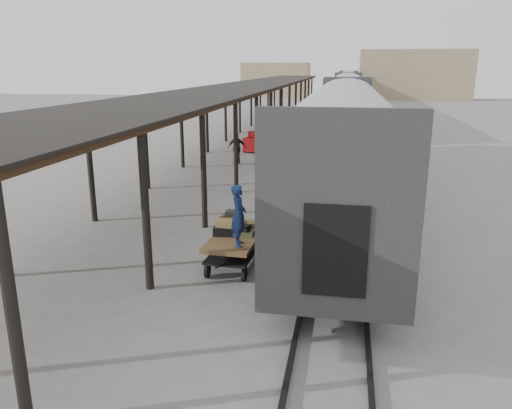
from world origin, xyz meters
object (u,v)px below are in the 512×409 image
object	(u,v)px
baggage_cart	(235,244)
pedestrian	(237,148)
porter	(239,215)
luggage_tug	(254,143)

from	to	relation	value
baggage_cart	pedestrian	distance (m)	15.16
baggage_cart	porter	distance (m)	1.23
luggage_tug	pedestrian	world-z (taller)	pedestrian
pedestrian	porter	bearing A→B (deg)	86.86
baggage_cart	luggage_tug	distance (m)	19.24
porter	pedestrian	xyz separation A→B (m)	(-3.45, 15.47, -0.78)
luggage_tug	pedestrian	distance (m)	4.20
luggage_tug	pedestrian	bearing A→B (deg)	-78.88
baggage_cart	porter	world-z (taller)	porter
baggage_cart	luggage_tug	xyz separation A→B (m)	(-3.02, 19.01, -0.07)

